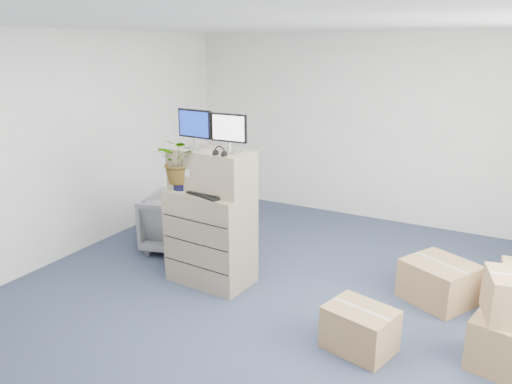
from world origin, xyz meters
TOP-DOWN VIEW (x-y plane):
  - ground at (0.00, 0.00)m, footprint 7.00×7.00m
  - wall_back at (0.00, 3.51)m, footprint 6.00×0.02m
  - filing_cabinet_lower at (-0.98, 0.49)m, footprint 0.96×0.63m
  - filing_cabinet_upper at (-0.97, 0.54)m, footprint 0.95×0.53m
  - monitor_left at (-1.16, 0.51)m, footprint 0.43×0.18m
  - monitor_right at (-0.73, 0.51)m, footprint 0.41×0.16m
  - headphones at (-0.73, 0.33)m, footprint 0.13×0.02m
  - keyboard at (-0.93, 0.36)m, footprint 0.51×0.33m
  - mouse at (-0.66, 0.36)m, footprint 0.10×0.06m
  - water_bottle at (-0.94, 0.51)m, footprint 0.08×0.08m
  - phone_dock at (-1.02, 0.50)m, footprint 0.07×0.06m
  - external_drive at (-0.63, 0.58)m, footprint 0.21×0.16m
  - tissue_box at (-0.64, 0.58)m, footprint 0.25×0.17m
  - potted_plant at (-1.27, 0.37)m, footprint 0.48×0.52m
  - office_chair at (-1.87, 1.07)m, footprint 0.95×0.92m
  - cardboard_boxes at (1.85, 0.76)m, footprint 2.17×1.96m

SIDE VIEW (x-z plane):
  - ground at x=0.00m, z-range 0.00..0.00m
  - cardboard_boxes at x=1.85m, z-range -0.13..0.71m
  - office_chair at x=-1.87m, z-range 0.00..0.82m
  - filing_cabinet_lower at x=-0.98m, z-range 0.00..1.07m
  - keyboard at x=-0.93m, z-range 1.07..1.09m
  - mouse at x=-0.66m, z-range 1.07..1.10m
  - external_drive at x=-0.63m, z-range 1.07..1.13m
  - phone_dock at x=-1.02m, z-range 1.05..1.19m
  - tissue_box at x=-0.64m, z-range 1.13..1.22m
  - water_bottle at x=-0.94m, z-range 1.07..1.35m
  - filing_cabinet_upper at x=-0.97m, z-range 1.07..1.53m
  - potted_plant at x=-1.27m, z-range 1.10..1.58m
  - wall_back at x=0.00m, z-range 0.00..2.80m
  - headphones at x=-0.73m, z-range 1.50..1.63m
  - monitor_right at x=-0.73m, z-range 1.55..1.96m
  - monitor_left at x=-1.16m, z-range 1.55..1.98m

